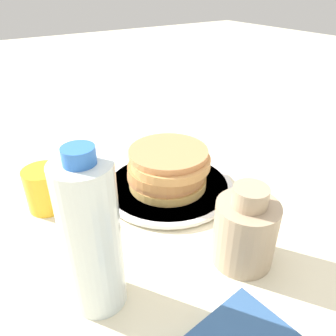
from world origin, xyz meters
TOP-DOWN VIEW (x-y plane):
  - ground_plane at (0.00, 0.00)m, footprint 4.00×4.00m
  - plate at (0.02, 0.02)m, footprint 0.25×0.25m
  - pancake_stack at (0.02, 0.01)m, footprint 0.15×0.16m
  - juice_glass at (-0.19, 0.09)m, footprint 0.07×0.07m
  - cream_jug at (0.01, -0.19)m, footprint 0.09×0.09m
  - water_bottle_near at (-0.19, -0.14)m, footprint 0.07×0.07m

SIDE VIEW (x-z plane):
  - ground_plane at x=0.00m, z-range 0.00..0.00m
  - plate at x=0.02m, z-range 0.00..0.01m
  - juice_glass at x=-0.19m, z-range 0.00..0.08m
  - pancake_stack at x=0.02m, z-range 0.01..0.08m
  - cream_jug at x=0.01m, z-range -0.01..0.12m
  - water_bottle_near at x=-0.19m, z-range -0.01..0.21m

